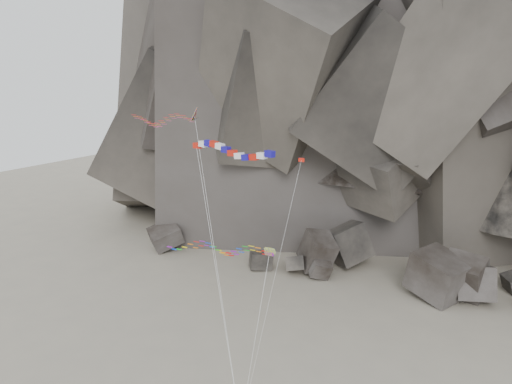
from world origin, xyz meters
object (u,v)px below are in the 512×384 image
at_px(delta_kite, 159,119).
at_px(banner_kite, 230,151).
at_px(parafoil_kite, 214,247).
at_px(pennant_kite, 290,209).

height_order(delta_kite, banner_kite, delta_kite).
relative_size(delta_kite, banner_kite, 1.11).
relative_size(banner_kite, parafoil_kite, 1.69).
relative_size(delta_kite, pennant_kite, 1.21).
distance_m(delta_kite, pennant_kite, 19.77).
distance_m(banner_kite, pennant_kite, 8.32).
height_order(delta_kite, parafoil_kite, delta_kite).
bearing_deg(pennant_kite, parafoil_kite, -163.43).
bearing_deg(pennant_kite, delta_kite, 166.67).
bearing_deg(parafoil_kite, pennant_kite, 35.71).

